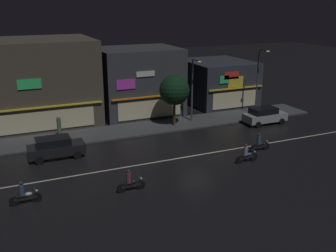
{
  "coord_description": "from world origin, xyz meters",
  "views": [
    {
      "loc": [
        -13.63,
        -25.65,
        11.66
      ],
      "look_at": [
        -0.99,
        3.33,
        1.61
      ],
      "focal_mm": 41.88,
      "sensor_mm": 36.0,
      "label": 1
    }
  ],
  "objects_px": {
    "streetlamp_mid": "(259,76)",
    "motorcycle_following": "(260,144)",
    "parked_car_near_kerb": "(56,147)",
    "motorcycle_opposite_lane": "(130,182)",
    "motorcycle_lead": "(246,154)",
    "traffic_cone": "(81,146)",
    "streetlamp_west": "(193,84)",
    "motorcycle_trailing_far": "(24,195)",
    "parked_car_trailing": "(264,115)",
    "pedestrian_on_sidewalk": "(59,127)"
  },
  "relations": [
    {
      "from": "parked_car_near_kerb",
      "to": "motorcycle_following",
      "type": "bearing_deg",
      "value": -18.52
    },
    {
      "from": "motorcycle_following",
      "to": "motorcycle_opposite_lane",
      "type": "xyz_separation_m",
      "value": [
        -11.92,
        -2.58,
        0.0
      ]
    },
    {
      "from": "motorcycle_opposite_lane",
      "to": "motorcycle_lead",
      "type": "bearing_deg",
      "value": -179.52
    },
    {
      "from": "motorcycle_trailing_far",
      "to": "streetlamp_west",
      "type": "bearing_deg",
      "value": -140.18
    },
    {
      "from": "motorcycle_lead",
      "to": "motorcycle_opposite_lane",
      "type": "bearing_deg",
      "value": 7.48
    },
    {
      "from": "streetlamp_west",
      "to": "motorcycle_trailing_far",
      "type": "xyz_separation_m",
      "value": [
        -16.91,
        -10.92,
        -3.28
      ]
    },
    {
      "from": "streetlamp_mid",
      "to": "motorcycle_following",
      "type": "height_order",
      "value": "streetlamp_mid"
    },
    {
      "from": "parked_car_near_kerb",
      "to": "motorcycle_opposite_lane",
      "type": "relative_size",
      "value": 2.26
    },
    {
      "from": "pedestrian_on_sidewalk",
      "to": "parked_car_trailing",
      "type": "distance_m",
      "value": 19.78
    },
    {
      "from": "motorcycle_lead",
      "to": "motorcycle_trailing_far",
      "type": "height_order",
      "value": "same"
    },
    {
      "from": "parked_car_near_kerb",
      "to": "traffic_cone",
      "type": "xyz_separation_m",
      "value": [
        2.2,
        1.11,
        -0.59
      ]
    },
    {
      "from": "pedestrian_on_sidewalk",
      "to": "motorcycle_opposite_lane",
      "type": "height_order",
      "value": "pedestrian_on_sidewalk"
    },
    {
      "from": "pedestrian_on_sidewalk",
      "to": "motorcycle_trailing_far",
      "type": "bearing_deg",
      "value": 143.59
    },
    {
      "from": "motorcycle_lead",
      "to": "traffic_cone",
      "type": "distance_m",
      "value": 13.44
    },
    {
      "from": "motorcycle_following",
      "to": "motorcycle_lead",
      "type": "bearing_deg",
      "value": 26.67
    },
    {
      "from": "parked_car_near_kerb",
      "to": "parked_car_trailing",
      "type": "distance_m",
      "value": 20.44
    },
    {
      "from": "parked_car_near_kerb",
      "to": "streetlamp_mid",
      "type": "bearing_deg",
      "value": 9.69
    },
    {
      "from": "parked_car_trailing",
      "to": "streetlamp_mid",
      "type": "bearing_deg",
      "value": 68.65
    },
    {
      "from": "pedestrian_on_sidewalk",
      "to": "parked_car_near_kerb",
      "type": "relative_size",
      "value": 0.45
    },
    {
      "from": "motorcycle_lead",
      "to": "motorcycle_following",
      "type": "distance_m",
      "value": 2.8
    },
    {
      "from": "streetlamp_west",
      "to": "parked_car_trailing",
      "type": "bearing_deg",
      "value": -26.92
    },
    {
      "from": "parked_car_near_kerb",
      "to": "motorcycle_trailing_far",
      "type": "height_order",
      "value": "parked_car_near_kerb"
    },
    {
      "from": "streetlamp_mid",
      "to": "motorcycle_trailing_far",
      "type": "bearing_deg",
      "value": -156.69
    },
    {
      "from": "parked_car_near_kerb",
      "to": "traffic_cone",
      "type": "bearing_deg",
      "value": 26.85
    },
    {
      "from": "streetlamp_west",
      "to": "motorcycle_trailing_far",
      "type": "height_order",
      "value": "streetlamp_west"
    },
    {
      "from": "parked_car_near_kerb",
      "to": "motorcycle_following",
      "type": "xyz_separation_m",
      "value": [
        15.44,
        -5.17,
        -0.24
      ]
    },
    {
      "from": "streetlamp_mid",
      "to": "parked_car_trailing",
      "type": "height_order",
      "value": "streetlamp_mid"
    },
    {
      "from": "parked_car_trailing",
      "to": "motorcycle_trailing_far",
      "type": "bearing_deg",
      "value": -161.71
    },
    {
      "from": "motorcycle_opposite_lane",
      "to": "motorcycle_trailing_far",
      "type": "distance_m",
      "value": 6.44
    },
    {
      "from": "motorcycle_opposite_lane",
      "to": "motorcycle_trailing_far",
      "type": "xyz_separation_m",
      "value": [
        -6.38,
        0.93,
        0.0
      ]
    },
    {
      "from": "streetlamp_west",
      "to": "motorcycle_trailing_far",
      "type": "bearing_deg",
      "value": -147.14
    },
    {
      "from": "streetlamp_west",
      "to": "parked_car_near_kerb",
      "type": "distance_m",
      "value": 14.96
    },
    {
      "from": "streetlamp_mid",
      "to": "pedestrian_on_sidewalk",
      "type": "xyz_separation_m",
      "value": [
        -20.52,
        0.94,
        -3.22
      ]
    },
    {
      "from": "streetlamp_mid",
      "to": "streetlamp_west",
      "type": "bearing_deg",
      "value": 176.74
    },
    {
      "from": "parked_car_near_kerb",
      "to": "parked_car_trailing",
      "type": "bearing_deg",
      "value": 2.44
    },
    {
      "from": "streetlamp_west",
      "to": "parked_car_trailing",
      "type": "distance_m",
      "value": 7.76
    },
    {
      "from": "parked_car_near_kerb",
      "to": "motorcycle_trailing_far",
      "type": "distance_m",
      "value": 7.4
    },
    {
      "from": "traffic_cone",
      "to": "motorcycle_lead",
      "type": "bearing_deg",
      "value": -35.7
    },
    {
      "from": "motorcycle_following",
      "to": "traffic_cone",
      "type": "relative_size",
      "value": 3.45
    },
    {
      "from": "streetlamp_mid",
      "to": "motorcycle_trailing_far",
      "type": "relative_size",
      "value": 3.67
    },
    {
      "from": "parked_car_near_kerb",
      "to": "motorcycle_following",
      "type": "relative_size",
      "value": 2.26
    },
    {
      "from": "parked_car_trailing",
      "to": "traffic_cone",
      "type": "height_order",
      "value": "parked_car_trailing"
    },
    {
      "from": "parked_car_near_kerb",
      "to": "motorcycle_lead",
      "type": "xyz_separation_m",
      "value": [
        13.1,
        -6.73,
        -0.24
      ]
    },
    {
      "from": "pedestrian_on_sidewalk",
      "to": "streetlamp_mid",
      "type": "bearing_deg",
      "value": -110.44
    },
    {
      "from": "motorcycle_trailing_far",
      "to": "parked_car_near_kerb",
      "type": "bearing_deg",
      "value": -105.74
    },
    {
      "from": "parked_car_trailing",
      "to": "motorcycle_following",
      "type": "relative_size",
      "value": 2.26
    },
    {
      "from": "parked_car_near_kerb",
      "to": "motorcycle_opposite_lane",
      "type": "height_order",
      "value": "parked_car_near_kerb"
    },
    {
      "from": "streetlamp_mid",
      "to": "motorcycle_lead",
      "type": "relative_size",
      "value": 3.67
    },
    {
      "from": "motorcycle_lead",
      "to": "motorcycle_opposite_lane",
      "type": "relative_size",
      "value": 1.0
    },
    {
      "from": "parked_car_trailing",
      "to": "motorcycle_opposite_lane",
      "type": "distance_m",
      "value": 18.97
    }
  ]
}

